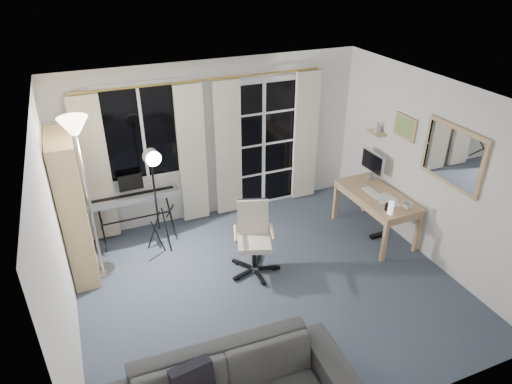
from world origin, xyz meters
TOP-DOWN VIEW (x-y plane):
  - floor at (0.00, 0.00)m, footprint 4.50×4.00m
  - window at (-1.05, 1.97)m, footprint 1.20×0.08m
  - french_door at (0.75, 1.97)m, footprint 1.32×0.09m
  - curtains at (-0.14, 1.88)m, footprint 3.60×0.07m
  - bookshelf at (-2.12, 1.19)m, footprint 0.31×0.87m
  - torchiere_lamp at (-1.89, 1.10)m, footprint 0.38×0.38m
  - keyboard_piano at (-1.32, 1.70)m, footprint 1.25×0.62m
  - studio_light at (-1.07, 1.23)m, footprint 0.32×0.32m
  - office_chair at (-0.02, 0.45)m, footprint 0.66×0.66m
  - desk at (1.88, 0.49)m, footprint 0.66×1.27m
  - monitor at (2.08, 0.94)m, footprint 0.16×0.48m
  - desk_clutter at (1.83, 0.28)m, footprint 0.39×0.77m
  - mug at (1.98, -0.01)m, footprint 0.11×0.09m
  - wall_mirror at (2.22, -0.35)m, footprint 0.04×0.94m
  - framed_print at (2.23, 0.55)m, footprint 0.03×0.42m
  - wall_shelf at (2.16, 1.05)m, footprint 0.16×0.30m

SIDE VIEW (x-z plane):
  - floor at x=0.00m, z-range -0.02..0.00m
  - desk_clutter at x=1.83m, z-range 0.10..0.95m
  - office_chair at x=-0.02m, z-range 0.08..1.03m
  - desk at x=1.88m, z-range 0.25..0.93m
  - keyboard_piano at x=-1.32m, z-range 0.23..1.13m
  - mug at x=1.98m, z-range 0.67..0.78m
  - bookshelf at x=-2.12m, z-range -0.05..1.83m
  - monitor at x=2.08m, z-range 0.72..1.14m
  - french_door at x=0.75m, z-range -0.03..2.08m
  - curtains at x=-0.14m, z-range 0.03..2.16m
  - studio_light at x=-1.07m, z-range 0.48..2.05m
  - wall_shelf at x=2.16m, z-range 1.32..1.50m
  - window at x=-1.05m, z-range 0.80..2.20m
  - wall_mirror at x=2.22m, z-range 1.18..1.92m
  - framed_print at x=2.23m, z-range 1.44..1.76m
  - torchiere_lamp at x=-1.89m, z-range 0.64..2.75m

